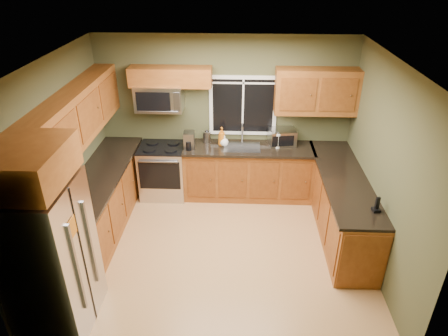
# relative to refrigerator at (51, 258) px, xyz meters

# --- Properties ---
(floor) EXTENTS (4.20, 4.20, 0.00)m
(floor) POSITION_rel_refrigerator_xyz_m (1.74, 1.30, -0.90)
(floor) COLOR tan
(floor) RESTS_ON ground
(ceiling) EXTENTS (4.20, 4.20, 0.00)m
(ceiling) POSITION_rel_refrigerator_xyz_m (1.74, 1.30, 1.80)
(ceiling) COLOR white
(ceiling) RESTS_ON back_wall
(back_wall) EXTENTS (4.20, 0.00, 4.20)m
(back_wall) POSITION_rel_refrigerator_xyz_m (1.74, 3.10, 0.45)
(back_wall) COLOR #484B2D
(back_wall) RESTS_ON ground
(front_wall) EXTENTS (4.20, 0.00, 4.20)m
(front_wall) POSITION_rel_refrigerator_xyz_m (1.74, -0.50, 0.45)
(front_wall) COLOR #484B2D
(front_wall) RESTS_ON ground
(left_wall) EXTENTS (0.00, 3.60, 3.60)m
(left_wall) POSITION_rel_refrigerator_xyz_m (-0.36, 1.30, 0.45)
(left_wall) COLOR #484B2D
(left_wall) RESTS_ON ground
(right_wall) EXTENTS (0.00, 3.60, 3.60)m
(right_wall) POSITION_rel_refrigerator_xyz_m (3.84, 1.30, 0.45)
(right_wall) COLOR #484B2D
(right_wall) RESTS_ON ground
(window) EXTENTS (1.12, 0.03, 1.02)m
(window) POSITION_rel_refrigerator_xyz_m (2.04, 3.08, 0.65)
(window) COLOR white
(window) RESTS_ON back_wall
(base_cabinets_left) EXTENTS (0.60, 2.65, 0.90)m
(base_cabinets_left) POSITION_rel_refrigerator_xyz_m (-0.06, 1.78, -0.45)
(base_cabinets_left) COLOR brown
(base_cabinets_left) RESTS_ON ground
(countertop_left) EXTENTS (0.65, 2.65, 0.04)m
(countertop_left) POSITION_rel_refrigerator_xyz_m (-0.04, 1.78, 0.02)
(countertop_left) COLOR black
(countertop_left) RESTS_ON base_cabinets_left
(base_cabinets_back) EXTENTS (2.17, 0.60, 0.90)m
(base_cabinets_back) POSITION_rel_refrigerator_xyz_m (2.15, 2.80, -0.45)
(base_cabinets_back) COLOR brown
(base_cabinets_back) RESTS_ON ground
(countertop_back) EXTENTS (2.17, 0.65, 0.04)m
(countertop_back) POSITION_rel_refrigerator_xyz_m (2.15, 2.78, 0.02)
(countertop_back) COLOR black
(countertop_back) RESTS_ON base_cabinets_back
(base_cabinets_peninsula) EXTENTS (0.60, 2.52, 0.90)m
(base_cabinets_peninsula) POSITION_rel_refrigerator_xyz_m (3.54, 1.84, -0.45)
(base_cabinets_peninsula) COLOR brown
(base_cabinets_peninsula) RESTS_ON ground
(countertop_peninsula) EXTENTS (0.65, 2.50, 0.04)m
(countertop_peninsula) POSITION_rel_refrigerator_xyz_m (3.51, 1.85, 0.02)
(countertop_peninsula) COLOR black
(countertop_peninsula) RESTS_ON base_cabinets_peninsula
(upper_cabinets_left) EXTENTS (0.33, 2.65, 0.72)m
(upper_cabinets_left) POSITION_rel_refrigerator_xyz_m (-0.20, 1.78, 0.96)
(upper_cabinets_left) COLOR brown
(upper_cabinets_left) RESTS_ON left_wall
(upper_cabinets_back_left) EXTENTS (1.30, 0.33, 0.30)m
(upper_cabinets_back_left) POSITION_rel_refrigerator_xyz_m (0.89, 2.94, 1.17)
(upper_cabinets_back_left) COLOR brown
(upper_cabinets_back_left) RESTS_ON back_wall
(upper_cabinets_back_right) EXTENTS (1.30, 0.33, 0.72)m
(upper_cabinets_back_right) POSITION_rel_refrigerator_xyz_m (3.19, 2.94, 0.96)
(upper_cabinets_back_right) COLOR brown
(upper_cabinets_back_right) RESTS_ON back_wall
(upper_cabinet_over_fridge) EXTENTS (0.72, 0.90, 0.38)m
(upper_cabinet_over_fridge) POSITION_rel_refrigerator_xyz_m (-0.00, 0.00, 1.13)
(upper_cabinet_over_fridge) COLOR brown
(upper_cabinet_over_fridge) RESTS_ON left_wall
(refrigerator) EXTENTS (0.74, 0.90, 1.80)m
(refrigerator) POSITION_rel_refrigerator_xyz_m (0.00, 0.00, 0.00)
(refrigerator) COLOR #B7B7BC
(refrigerator) RESTS_ON ground
(range) EXTENTS (0.76, 0.69, 0.94)m
(range) POSITION_rel_refrigerator_xyz_m (0.69, 2.77, -0.43)
(range) COLOR #B7B7BC
(range) RESTS_ON ground
(microwave) EXTENTS (0.76, 0.41, 0.42)m
(microwave) POSITION_rel_refrigerator_xyz_m (0.69, 2.91, 0.83)
(microwave) COLOR #B7B7BC
(microwave) RESTS_ON back_wall
(sink) EXTENTS (0.60, 0.42, 0.36)m
(sink) POSITION_rel_refrigerator_xyz_m (2.04, 2.79, 0.05)
(sink) COLOR slate
(sink) RESTS_ON countertop_back
(toaster_oven) EXTENTS (0.47, 0.39, 0.27)m
(toaster_oven) POSITION_rel_refrigerator_xyz_m (2.70, 2.92, 0.17)
(toaster_oven) COLOR #B7B7BC
(toaster_oven) RESTS_ON countertop_back
(coffee_maker) EXTENTS (0.18, 0.23, 0.28)m
(coffee_maker) POSITION_rel_refrigerator_xyz_m (1.17, 2.71, 0.17)
(coffee_maker) COLOR slate
(coffee_maker) RESTS_ON countertop_back
(kettle) EXTENTS (0.18, 0.18, 0.24)m
(kettle) POSITION_rel_refrigerator_xyz_m (1.44, 2.95, 0.15)
(kettle) COLOR #B7B7BC
(kettle) RESTS_ON countertop_back
(paper_towel_roll) EXTENTS (0.15, 0.15, 0.29)m
(paper_towel_roll) POSITION_rel_refrigerator_xyz_m (2.62, 2.79, 0.17)
(paper_towel_roll) COLOR white
(paper_towel_roll) RESTS_ON countertop_back
(soap_bottle_a) EXTENTS (0.15, 0.15, 0.32)m
(soap_bottle_a) POSITION_rel_refrigerator_xyz_m (1.70, 2.84, 0.20)
(soap_bottle_a) COLOR #C86712
(soap_bottle_a) RESTS_ON countertop_back
(soap_bottle_c) EXTENTS (0.19, 0.19, 0.18)m
(soap_bottle_c) POSITION_rel_refrigerator_xyz_m (1.74, 2.82, 0.13)
(soap_bottle_c) COLOR white
(soap_bottle_c) RESTS_ON countertop_back
(cordless_phone) EXTENTS (0.11, 0.11, 0.20)m
(cordless_phone) POSITION_rel_refrigerator_xyz_m (3.72, 0.99, 0.10)
(cordless_phone) COLOR black
(cordless_phone) RESTS_ON countertop_peninsula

